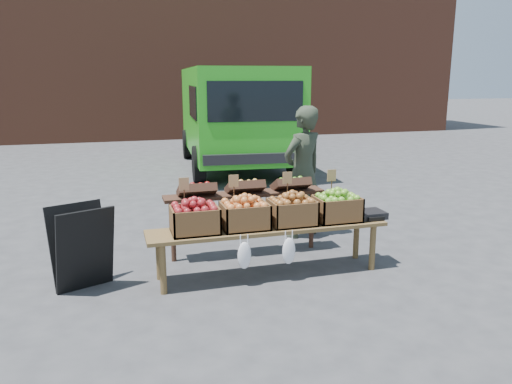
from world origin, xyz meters
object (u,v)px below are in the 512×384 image
object	(u,v)px
vendor	(303,172)
delivery_van	(235,119)
crate_green_apples	(337,209)
crate_red_apples	(292,212)
display_bench	(268,250)
weighing_scale	(369,214)
crate_russet_pears	(245,216)
chalkboard_sign	(82,247)
crate_golden_apples	(195,220)
back_table	(245,214)

from	to	relation	value
vendor	delivery_van	bearing A→B (deg)	-118.68
delivery_van	crate_green_apples	bearing A→B (deg)	-89.50
crate_red_apples	display_bench	bearing A→B (deg)	180.00
delivery_van	vendor	distance (m)	5.67
vendor	display_bench	distance (m)	1.64
vendor	weighing_scale	distance (m)	1.32
crate_russet_pears	crate_red_apples	bearing A→B (deg)	0.00
delivery_van	chalkboard_sign	bearing A→B (deg)	-111.71
crate_golden_apples	weighing_scale	world-z (taller)	crate_golden_apples
chalkboard_sign	back_table	world-z (taller)	back_table
crate_red_apples	crate_green_apples	xyz separation A→B (m)	(0.55, 0.00, 0.00)
crate_russet_pears	crate_red_apples	world-z (taller)	same
crate_golden_apples	crate_russet_pears	xyz separation A→B (m)	(0.55, 0.00, 0.00)
delivery_van	display_bench	bearing A→B (deg)	-96.24
crate_russet_pears	vendor	bearing A→B (deg)	46.67
delivery_van	chalkboard_sign	world-z (taller)	delivery_van
delivery_van	vendor	world-z (taller)	delivery_van
display_bench	crate_russet_pears	bearing A→B (deg)	180.00
delivery_van	crate_russet_pears	bearing A→B (deg)	-98.43
display_bench	chalkboard_sign	bearing A→B (deg)	174.30
chalkboard_sign	crate_red_apples	world-z (taller)	chalkboard_sign
weighing_scale	crate_green_apples	bearing A→B (deg)	180.00
crate_golden_apples	crate_russet_pears	bearing A→B (deg)	0.00
crate_red_apples	crate_golden_apples	bearing A→B (deg)	180.00
vendor	crate_golden_apples	bearing A→B (deg)	11.61
crate_green_apples	display_bench	bearing A→B (deg)	180.00
crate_green_apples	weighing_scale	world-z (taller)	crate_green_apples
display_bench	weighing_scale	xyz separation A→B (m)	(1.25, 0.00, 0.33)
vendor	crate_red_apples	bearing A→B (deg)	39.43
delivery_van	display_bench	xyz separation A→B (m)	(-1.34, -6.88, -0.92)
weighing_scale	crate_golden_apples	bearing A→B (deg)	180.00
crate_russet_pears	display_bench	bearing A→B (deg)	0.00
vendor	crate_golden_apples	size ratio (longest dim) A/B	3.64
delivery_van	back_table	world-z (taller)	delivery_van
weighing_scale	crate_russet_pears	bearing A→B (deg)	180.00
crate_russet_pears	weighing_scale	size ratio (longest dim) A/B	1.47
display_bench	back_table	bearing A→B (deg)	96.24
vendor	crate_russet_pears	xyz separation A→B (m)	(-1.16, -1.23, -0.20)
delivery_van	crate_red_apples	size ratio (longest dim) A/B	10.73
display_bench	weighing_scale	size ratio (longest dim) A/B	7.94
vendor	weighing_scale	bearing A→B (deg)	82.23
vendor	crate_green_apples	size ratio (longest dim) A/B	3.64
display_bench	crate_green_apples	world-z (taller)	crate_green_apples
chalkboard_sign	crate_russet_pears	bearing A→B (deg)	-28.89
back_table	crate_red_apples	bearing A→B (deg)	-63.84
back_table	crate_red_apples	size ratio (longest dim) A/B	4.20
vendor	chalkboard_sign	size ratio (longest dim) A/B	2.01
display_bench	delivery_van	bearing A→B (deg)	79.00
chalkboard_sign	back_table	distance (m)	1.98
delivery_van	vendor	bearing A→B (deg)	-89.79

